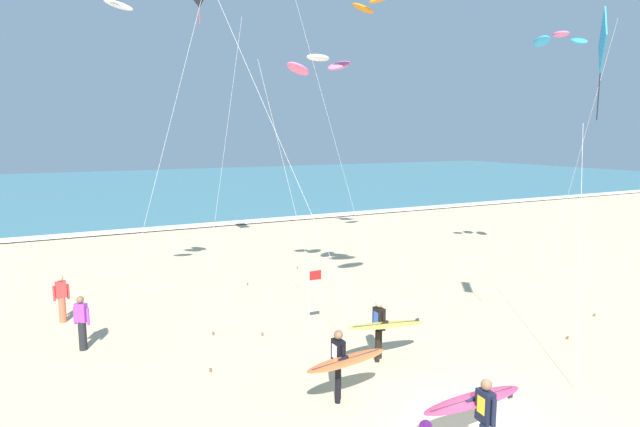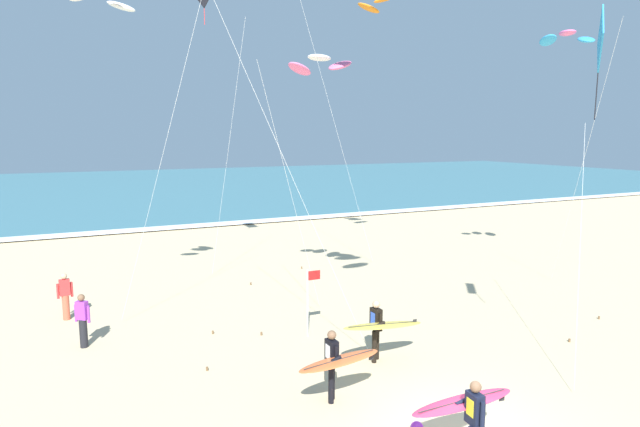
% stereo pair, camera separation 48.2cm
% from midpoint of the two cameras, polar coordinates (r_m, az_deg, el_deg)
% --- Properties ---
extents(ocean_water, '(160.00, 60.00, 0.08)m').
position_cam_midpoint_polar(ocean_water, '(65.40, -19.17, 2.68)').
color(ocean_water, teal).
rests_on(ocean_water, ground).
extents(shoreline_foam, '(160.00, 1.62, 0.01)m').
position_cam_midpoint_polar(shoreline_foam, '(36.24, -13.89, -1.35)').
color(shoreline_foam, white).
rests_on(shoreline_foam, ocean_water).
extents(surfer_lead, '(2.01, 0.93, 1.71)m').
position_cam_midpoint_polar(surfer_lead, '(12.49, 2.78, -15.52)').
color(surfer_lead, black).
rests_on(surfer_lead, ground).
extents(surfer_trailing, '(2.21, 0.98, 1.71)m').
position_cam_midpoint_polar(surfer_trailing, '(10.92, 16.95, -19.61)').
color(surfer_trailing, black).
rests_on(surfer_trailing, ground).
extents(surfer_third, '(2.47, 0.94, 1.71)m').
position_cam_midpoint_polar(surfer_third, '(14.63, 7.38, -11.87)').
color(surfer_third, black).
rests_on(surfer_third, ground).
extents(kite_arc_golden_near, '(4.28, 2.48, 12.35)m').
position_cam_midpoint_polar(kite_arc_golden_near, '(25.74, 6.66, 21.64)').
color(kite_arc_golden_near, orange).
rests_on(kite_arc_golden_near, ground).
extents(kite_arc_ivory_far, '(3.78, 2.87, 8.74)m').
position_cam_midpoint_polar(kite_arc_ivory_far, '(18.37, 0.70, 15.68)').
color(kite_arc_ivory_far, pink).
rests_on(kite_arc_ivory_far, ground).
extents(kite_arc_rose_high, '(3.64, 5.09, 10.20)m').
position_cam_midpoint_polar(kite_arc_rose_high, '(24.33, 25.53, 16.60)').
color(kite_arc_rose_high, '#2D99DB').
rests_on(kite_arc_rose_high, ground).
extents(kite_diamond_cobalt_low, '(3.20, 2.81, 8.87)m').
position_cam_midpoint_polar(kite_diamond_cobalt_low, '(13.63, 28.71, 15.14)').
color(kite_diamond_cobalt_low, '#2D99DB').
rests_on(kite_diamond_cobalt_low, ground).
extents(bystander_purple_top, '(0.41, 0.34, 1.59)m').
position_cam_midpoint_polar(bystander_purple_top, '(16.96, -23.35, -10.47)').
color(bystander_purple_top, black).
rests_on(bystander_purple_top, ground).
extents(bystander_red_top, '(0.50, 0.22, 1.59)m').
position_cam_midpoint_polar(bystander_red_top, '(19.62, -25.01, -8.03)').
color(bystander_red_top, '#D8593F').
rests_on(bystander_red_top, ground).
extents(lifeguard_flag, '(0.45, 0.05, 2.10)m').
position_cam_midpoint_polar(lifeguard_flag, '(16.28, -0.30, -8.85)').
color(lifeguard_flag, silver).
rests_on(lifeguard_flag, ground).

